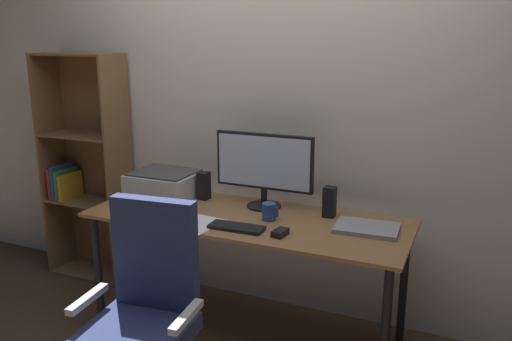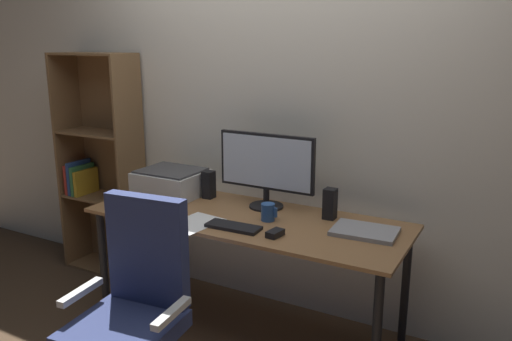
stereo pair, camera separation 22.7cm
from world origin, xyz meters
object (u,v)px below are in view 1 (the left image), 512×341
desk (246,230)px  speaker_right (329,202)px  monitor (264,165)px  mouse (280,233)px  speaker_left (204,186)px  bookshelf (87,169)px  office_chair (144,326)px  printer (165,184)px  coffee_mug (269,212)px  laptop (367,228)px  keyboard (237,227)px

desk → speaker_right: bearing=24.1°
monitor → mouse: bearing=-56.8°
speaker_left → speaker_right: size_ratio=1.00×
bookshelf → speaker_left: bearing=-7.9°
speaker_left → office_chair: (0.24, -0.97, -0.37)m
office_chair → bookshelf: 1.73m
mouse → speaker_right: 0.41m
printer → office_chair: (0.48, -0.92, -0.36)m
speaker_right → monitor: bearing=178.9°
mouse → coffee_mug: coffee_mug is taller
desk → monitor: 0.38m
monitor → speaker_right: size_ratio=3.48×
laptop → printer: 1.28m
speaker_right → printer: bearing=-177.2°
desk → office_chair: 0.82m
bookshelf → mouse: bearing=-17.2°
speaker_left → speaker_right: 0.79m
mouse → office_chair: size_ratio=0.10×
desk → keyboard: keyboard is taller
desk → speaker_right: (0.42, 0.19, 0.16)m
speaker_right → bookshelf: size_ratio=0.11×
keyboard → laptop: laptop is taller
coffee_mug → speaker_left: (-0.51, 0.19, 0.04)m
desk → office_chair: size_ratio=1.77×
printer → office_chair: office_chair is taller
keyboard → mouse: size_ratio=3.02×
mouse → printer: (-0.90, 0.33, 0.06)m
laptop → bookshelf: bookshelf is taller
monitor → speaker_left: size_ratio=3.48×
mouse → speaker_right: speaker_right is taller
desk → laptop: 0.66m
laptop → monitor: bearing=165.0°
speaker_right → bookshelf: bearing=175.5°
laptop → printer: size_ratio=0.80×
coffee_mug → office_chair: (-0.28, -0.78, -0.33)m
keyboard → speaker_left: (-0.41, 0.38, 0.08)m
mouse → office_chair: office_chair is taller
speaker_right → bookshelf: (-1.84, 0.15, -0.04)m
monitor → speaker_right: (0.40, -0.01, -0.17)m
monitor → bookshelf: bookshelf is taller
office_chair → bookshelf: bookshelf is taller
mouse → bookshelf: size_ratio=0.06×
keyboard → office_chair: (-0.17, -0.59, -0.29)m
desk → mouse: mouse is taller
coffee_mug → printer: (-0.76, 0.14, 0.03)m
coffee_mug → bookshelf: (-1.55, 0.33, 0.00)m
coffee_mug → bookshelf: bookshelf is taller
keyboard → printer: size_ratio=0.72×
mouse → office_chair: (-0.41, -0.59, -0.30)m
desk → speaker_right: 0.49m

